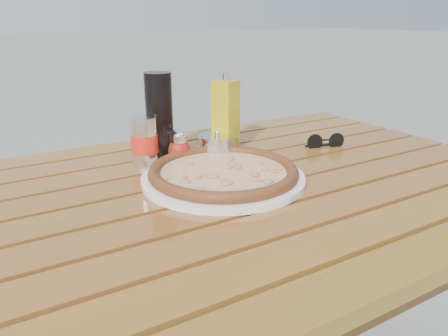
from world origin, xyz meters
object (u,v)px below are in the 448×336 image
pepper_shaker (179,148)px  oregano_shaker (176,147)px  olive_oil_cruet (226,116)px  pizza (223,171)px  dark_bottle (160,118)px  sunglasses (325,142)px  table (229,215)px  plate (223,178)px  soda_can (145,142)px  parmesan_tin (217,146)px

pepper_shaker → oregano_shaker: (-0.00, 0.01, 0.00)m
oregano_shaker → olive_oil_cruet: (0.15, 0.01, 0.06)m
pizza → dark_bottle: 0.23m
olive_oil_cruet → sunglasses: (0.26, -0.11, -0.08)m
pepper_shaker → pizza: bearing=-81.1°
table → olive_oil_cruet: (0.12, 0.21, 0.17)m
pizza → oregano_shaker: (-0.03, 0.18, 0.02)m
table → oregano_shaker: oregano_shaker is taller
pizza → olive_oil_cruet: bearing=57.3°
table → plate: plate is taller
oregano_shaker → olive_oil_cruet: olive_oil_cruet is taller
oregano_shaker → dark_bottle: dark_bottle is taller
soda_can → olive_oil_cruet: bearing=-1.9°
table → pizza: size_ratio=4.15×
plate → dark_bottle: dark_bottle is taller
parmesan_tin → sunglasses: 0.31m
pizza → oregano_shaker: size_ratio=4.12×
oregano_shaker → parmesan_tin: (0.10, -0.03, -0.01)m
dark_bottle → parmesan_tin: size_ratio=1.82×
table → oregano_shaker: 0.23m
dark_bottle → pizza: bearing=-73.9°
table → dark_bottle: 0.30m
soda_can → olive_oil_cruet: 0.23m
table → plate: bearing=96.9°
pizza → olive_oil_cruet: 0.24m
table → sunglasses: (0.38, 0.10, 0.09)m
oregano_shaker → dark_bottle: size_ratio=0.37×
pepper_shaker → plate: bearing=-81.1°
table → soda_can: soda_can is taller
pizza → sunglasses: (0.38, 0.08, -0.01)m
soda_can → sunglasses: bearing=-13.6°
parmesan_tin → dark_bottle: bearing=159.5°
table → plate: (-0.00, 0.02, 0.08)m
plate → parmesan_tin: 0.17m
pizza → pepper_shaker: size_ratio=4.12×
dark_bottle → sunglasses: bearing=-16.1°
table → pepper_shaker: (-0.03, 0.19, 0.11)m
pizza → olive_oil_cruet: size_ratio=1.61×
parmesan_tin → sunglasses: (0.30, -0.08, -0.01)m
pizza → oregano_shaker: 0.18m
oregano_shaker → plate: bearing=-81.2°
plate → pizza: size_ratio=1.07×
oregano_shaker → parmesan_tin: bearing=-13.8°
oregano_shaker → soda_can: soda_can is taller
dark_bottle → sunglasses: dark_bottle is taller
table → parmesan_tin: size_ratio=11.60×
soda_can → pepper_shaker: bearing=-20.3°
pizza → soda_can: size_ratio=2.81×
parmesan_tin → olive_oil_cruet: bearing=36.2°
parmesan_tin → pizza: bearing=-115.8°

